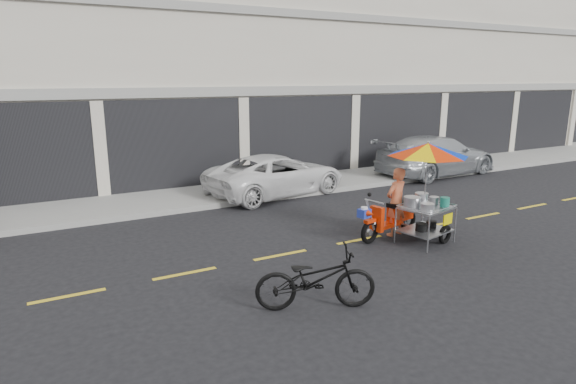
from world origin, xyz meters
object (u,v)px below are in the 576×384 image
silver_pickup (436,155)px  food_vendor_rig (415,178)px  white_pickup (277,175)px  near_bicycle (316,279)px

silver_pickup → food_vendor_rig: size_ratio=2.01×
white_pickup → near_bicycle: (-2.89, -7.02, -0.13)m
food_vendor_rig → silver_pickup: bearing=29.1°
near_bicycle → food_vendor_rig: bearing=-41.2°
white_pickup → silver_pickup: size_ratio=0.89×
silver_pickup → near_bicycle: size_ratio=2.66×
silver_pickup → white_pickup: bearing=84.6°
silver_pickup → food_vendor_rig: (-5.83, -5.13, 0.68)m
silver_pickup → food_vendor_rig: bearing=126.6°
silver_pickup → food_vendor_rig: 7.79m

